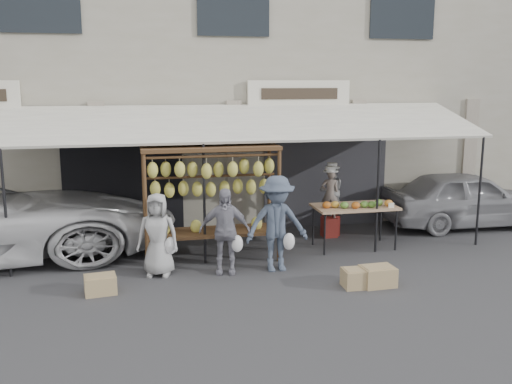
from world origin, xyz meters
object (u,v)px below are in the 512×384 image
customer_left (158,235)px  crate_near_a (358,278)px  banana_rack (211,181)px  produce_table (355,207)px  customer_right (277,224)px  sedan (467,199)px  vendor_left (330,194)px  crate_near_b (378,276)px  crate_far (100,285)px  vendor_right (332,191)px  customer_mid (225,231)px

customer_left → crate_near_a: 3.58m
banana_rack → produce_table: 3.10m
customer_right → sedan: customer_right is taller
vendor_left → crate_near_b: (-0.24, -3.13, -0.81)m
customer_left → sedan: bearing=29.6°
banana_rack → produce_table: banana_rack is taller
banana_rack → crate_far: size_ratio=5.16×
vendor_left → banana_rack: bearing=34.9°
produce_table → vendor_right: 1.12m
banana_rack → sedan: bearing=11.6°
vendor_right → crate_near_a: (-0.68, -3.26, -0.86)m
produce_table → customer_mid: size_ratio=1.08×
banana_rack → customer_mid: 1.12m
vendor_right → banana_rack: bearing=28.9°
crate_near_a → sedan: sedan is taller
customer_right → crate_near_a: size_ratio=3.44×
banana_rack → customer_left: (-1.06, -0.66, -0.82)m
customer_right → crate_near_a: 1.76m
crate_near_b → sedan: sedan is taller
banana_rack → vendor_right: 3.20m
vendor_left → crate_far: size_ratio=2.14×
crate_far → customer_left: bearing=35.7°
sedan → produce_table: bearing=110.4°
customer_left → crate_near_a: customer_left is taller
banana_rack → customer_mid: banana_rack is taller
produce_table → sedan: sedan is taller
vendor_right → customer_mid: 3.46m
customer_mid → sedan: (6.18, 2.09, -0.11)m
banana_rack → customer_right: banana_rack is taller
customer_mid → crate_near_a: customer_mid is taller
customer_right → customer_mid: bearing=176.1°
customer_right → banana_rack: bearing=141.6°
sedan → crate_near_b: bearing=132.8°
customer_mid → sedan: customer_mid is taller
banana_rack → crate_near_b: banana_rack is taller
customer_left → crate_far: customer_left is taller
customer_left → customer_mid: customer_mid is taller
produce_table → customer_mid: bearing=-161.8°
customer_mid → crate_near_a: 2.49m
banana_rack → crate_near_a: size_ratio=5.05×
vendor_right → crate_near_b: (-0.33, -3.28, -0.85)m
produce_table → crate_near_b: 2.33m
vendor_right → customer_left: (-3.95, -1.93, -0.27)m
crate_near_b → produce_table: bearing=78.2°
crate_near_a → vendor_right: bearing=78.2°
banana_rack → produce_table: (3.01, 0.16, -0.70)m
produce_table → crate_near_a: (-0.80, -2.15, -0.72)m
vendor_left → sedan: vendor_left is taller
banana_rack → customer_right: (1.07, -0.86, -0.69)m
customer_left → crate_near_b: bearing=-5.7°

